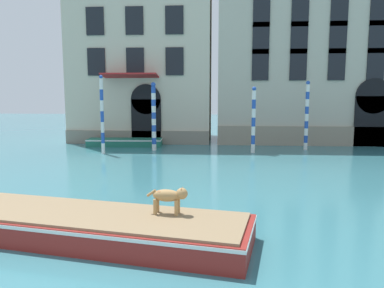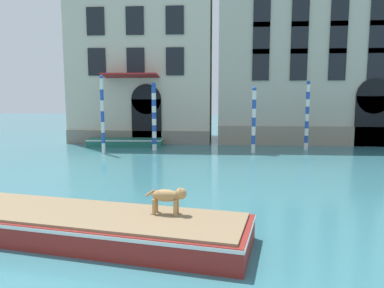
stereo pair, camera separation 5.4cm
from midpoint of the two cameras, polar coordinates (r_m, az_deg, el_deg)
name	(u,v)px [view 1 (the left image)]	position (r m, az deg, el deg)	size (l,w,h in m)	color
palazzo_left	(144,46)	(29.58, -7.44, 14.52)	(10.20, 7.40, 14.19)	beige
palazzo_right	(325,52)	(29.95, 19.53, 13.04)	(15.62, 6.13, 13.12)	#BCB29E
boat_foreground	(72,223)	(9.97, -18.01, -11.38)	(9.17, 3.82, 0.66)	maroon
dog_on_deck	(170,196)	(9.09, -3.61, -7.93)	(1.01, 0.37, 0.68)	tan
boat_moored_near_palazzo	(125,142)	(25.74, -10.24, 0.28)	(5.06, 1.69, 0.50)	#1E6651
mooring_pole_0	(154,116)	(23.39, -5.92, 4.23)	(0.28, 0.28, 4.23)	white
mooring_pole_1	(102,115)	(22.54, -13.60, 4.38)	(0.21, 0.21, 4.60)	white
mooring_pole_3	(253,120)	(22.55, 9.29, 3.67)	(0.24, 0.24, 3.94)	white
mooring_pole_4	(307,115)	(24.51, 17.02, 4.19)	(0.24, 0.24, 4.32)	white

